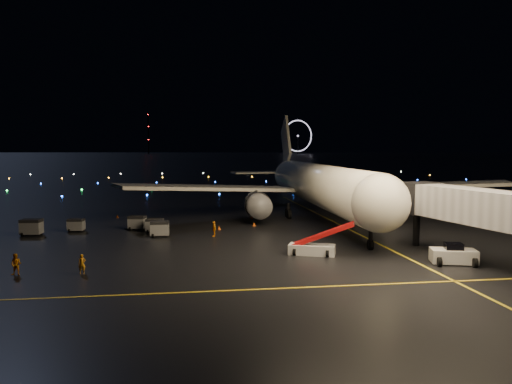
{
  "coord_description": "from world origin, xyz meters",
  "views": [
    {
      "loc": [
        -8.26,
        -44.41,
        10.11
      ],
      "look_at": [
        0.02,
        12.0,
        5.0
      ],
      "focal_mm": 35.0,
      "sensor_mm": 36.0,
      "label": 1
    }
  ],
  "objects_px": {
    "crew_a": "(82,264)",
    "airliner": "(313,161)",
    "baggage_cart_0": "(160,229)",
    "baggage_cart_1": "(155,225)",
    "crew_c": "(214,229)",
    "pushback_tug": "(453,253)",
    "belt_loader": "(312,238)",
    "baggage_cart_4": "(31,227)",
    "baggage_cart_3": "(76,225)",
    "baggage_cart_2": "(137,223)",
    "crew_b": "(16,264)"
  },
  "relations": [
    {
      "from": "crew_c",
      "to": "baggage_cart_1",
      "type": "relative_size",
      "value": 0.92
    },
    {
      "from": "airliner",
      "to": "baggage_cart_1",
      "type": "distance_m",
      "value": 26.05
    },
    {
      "from": "crew_b",
      "to": "crew_c",
      "type": "relative_size",
      "value": 0.98
    },
    {
      "from": "crew_b",
      "to": "crew_c",
      "type": "bearing_deg",
      "value": 48.88
    },
    {
      "from": "pushback_tug",
      "to": "baggage_cart_1",
      "type": "distance_m",
      "value": 33.45
    },
    {
      "from": "pushback_tug",
      "to": "baggage_cart_4",
      "type": "height_order",
      "value": "baggage_cart_4"
    },
    {
      "from": "baggage_cart_3",
      "to": "baggage_cart_4",
      "type": "distance_m",
      "value": 4.99
    },
    {
      "from": "belt_loader",
      "to": "baggage_cart_2",
      "type": "xyz_separation_m",
      "value": [
        -17.64,
        17.08,
        -0.7
      ]
    },
    {
      "from": "pushback_tug",
      "to": "baggage_cart_3",
      "type": "distance_m",
      "value": 42.33
    },
    {
      "from": "airliner",
      "to": "baggage_cart_1",
      "type": "height_order",
      "value": "airliner"
    },
    {
      "from": "airliner",
      "to": "baggage_cart_2",
      "type": "height_order",
      "value": "airliner"
    },
    {
      "from": "belt_loader",
      "to": "baggage_cart_1",
      "type": "relative_size",
      "value": 3.3
    },
    {
      "from": "crew_b",
      "to": "pushback_tug",
      "type": "bearing_deg",
      "value": 4.74
    },
    {
      "from": "belt_loader",
      "to": "baggage_cart_0",
      "type": "xyz_separation_m",
      "value": [
        -14.68,
        11.82,
        -0.66
      ]
    },
    {
      "from": "pushback_tug",
      "to": "belt_loader",
      "type": "bearing_deg",
      "value": 170.82
    },
    {
      "from": "belt_loader",
      "to": "baggage_cart_4",
      "type": "xyz_separation_m",
      "value": [
        -29.29,
        14.61,
        -0.6
      ]
    },
    {
      "from": "baggage_cart_1",
      "to": "baggage_cart_4",
      "type": "distance_m",
      "value": 13.9
    },
    {
      "from": "baggage_cart_0",
      "to": "crew_b",
      "type": "bearing_deg",
      "value": -122.61
    },
    {
      "from": "baggage_cart_2",
      "to": "belt_loader",
      "type": "bearing_deg",
      "value": -29.71
    },
    {
      "from": "baggage_cart_0",
      "to": "baggage_cart_4",
      "type": "distance_m",
      "value": 14.88
    },
    {
      "from": "pushback_tug",
      "to": "baggage_cart_1",
      "type": "xyz_separation_m",
      "value": [
        -26.67,
        20.19,
        -0.08
      ]
    },
    {
      "from": "crew_c",
      "to": "baggage_cart_4",
      "type": "relative_size",
      "value": 0.8
    },
    {
      "from": "baggage_cart_1",
      "to": "baggage_cart_2",
      "type": "bearing_deg",
      "value": 148.05
    },
    {
      "from": "baggage_cart_1",
      "to": "crew_b",
      "type": "bearing_deg",
      "value": -104.5
    },
    {
      "from": "baggage_cart_0",
      "to": "baggage_cart_1",
      "type": "distance_m",
      "value": 3.11
    },
    {
      "from": "baggage_cart_0",
      "to": "crew_c",
      "type": "bearing_deg",
      "value": -6.79
    },
    {
      "from": "crew_a",
      "to": "baggage_cart_3",
      "type": "bearing_deg",
      "value": 95.38
    },
    {
      "from": "crew_c",
      "to": "baggage_cart_4",
      "type": "height_order",
      "value": "baggage_cart_4"
    },
    {
      "from": "airliner",
      "to": "crew_c",
      "type": "xyz_separation_m",
      "value": [
        -15.56,
        -15.04,
        -7.17
      ]
    },
    {
      "from": "pushback_tug",
      "to": "baggage_cart_4",
      "type": "distance_m",
      "value": 45.21
    },
    {
      "from": "pushback_tug",
      "to": "crew_a",
      "type": "relative_size",
      "value": 2.42
    },
    {
      "from": "airliner",
      "to": "crew_a",
      "type": "distance_m",
      "value": 41.26
    },
    {
      "from": "crew_a",
      "to": "baggage_cart_0",
      "type": "distance_m",
      "value": 16.94
    },
    {
      "from": "baggage_cart_3",
      "to": "belt_loader",
      "type": "bearing_deg",
      "value": -25.58
    },
    {
      "from": "crew_b",
      "to": "baggage_cart_2",
      "type": "distance_m",
      "value": 22.36
    },
    {
      "from": "airliner",
      "to": "baggage_cart_2",
      "type": "xyz_separation_m",
      "value": [
        -24.64,
        -8.93,
        -7.21
      ]
    },
    {
      "from": "pushback_tug",
      "to": "crew_c",
      "type": "height_order",
      "value": "pushback_tug"
    },
    {
      "from": "crew_c",
      "to": "baggage_cart_1",
      "type": "distance_m",
      "value": 7.85
    },
    {
      "from": "crew_c",
      "to": "baggage_cart_0",
      "type": "distance_m",
      "value": 6.17
    },
    {
      "from": "crew_a",
      "to": "baggage_cart_4",
      "type": "bearing_deg",
      "value": 108.77
    },
    {
      "from": "belt_loader",
      "to": "baggage_cart_0",
      "type": "height_order",
      "value": "belt_loader"
    },
    {
      "from": "baggage_cart_2",
      "to": "baggage_cart_3",
      "type": "bearing_deg",
      "value": -163.23
    },
    {
      "from": "crew_a",
      "to": "airliner",
      "type": "bearing_deg",
      "value": 40.92
    },
    {
      "from": "airliner",
      "to": "baggage_cart_1",
      "type": "relative_size",
      "value": 29.48
    },
    {
      "from": "crew_c",
      "to": "airliner",
      "type": "bearing_deg",
      "value": 128.18
    },
    {
      "from": "belt_loader",
      "to": "crew_c",
      "type": "bearing_deg",
      "value": 149.97
    },
    {
      "from": "crew_a",
      "to": "baggage_cart_2",
      "type": "relative_size",
      "value": 0.79
    },
    {
      "from": "airliner",
      "to": "baggage_cart_0",
      "type": "relative_size",
      "value": 27.35
    },
    {
      "from": "crew_b",
      "to": "baggage_cart_3",
      "type": "distance_m",
      "value": 20.75
    },
    {
      "from": "crew_c",
      "to": "baggage_cart_1",
      "type": "height_order",
      "value": "crew_c"
    }
  ]
}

